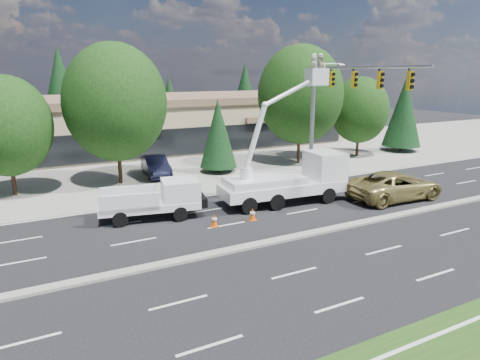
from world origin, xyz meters
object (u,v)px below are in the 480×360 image
bucket_truck (294,172)px  signal_mast (333,101)px  utility_pickup (157,203)px  minivan (395,185)px

bucket_truck → signal_mast: bearing=29.0°
signal_mast → bucket_truck: bearing=-156.3°
utility_pickup → minivan: bearing=-2.1°
signal_mast → bucket_truck: (-4.40, -1.93, -4.10)m
bucket_truck → minivan: size_ratio=1.40×
minivan → utility_pickup: bearing=79.5°
signal_mast → minivan: size_ratio=1.56×
bucket_truck → utility_pickup: bearing=178.6°
signal_mast → utility_pickup: (-12.94, -0.93, -5.19)m
signal_mast → bucket_truck: 6.31m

